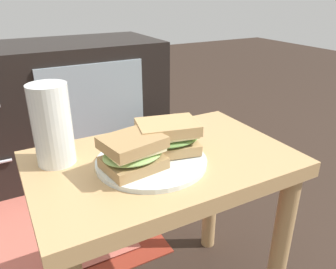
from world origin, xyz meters
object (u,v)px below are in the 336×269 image
plate (151,161)px  sandwich_back (167,137)px  beer_glass (52,127)px  tv_cabinet (56,108)px  paper_bag (167,157)px  sandwich_front (133,153)px

plate → sandwich_back: size_ratio=1.51×
beer_glass → plate: bearing=-30.4°
beer_glass → sandwich_back: bearing=-21.4°
tv_cabinet → sandwich_back: 0.97m
tv_cabinet → beer_glass: beer_glass is taller
sandwich_back → plate: bearing=-162.0°
sandwich_back → beer_glass: size_ratio=0.91×
sandwich_back → tv_cabinet: bearing=94.3°
plate → paper_bag: size_ratio=0.75×
sandwich_front → beer_glass: (-0.12, 0.11, 0.04)m
sandwich_back → paper_bag: size_ratio=0.50×
tv_cabinet → beer_glass: 0.91m
paper_bag → tv_cabinet: bearing=128.0°
tv_cabinet → paper_bag: tv_cabinet is taller
beer_glass → paper_bag: (0.49, 0.42, -0.39)m
tv_cabinet → paper_bag: size_ratio=3.14×
plate → paper_bag: (0.32, 0.52, -0.32)m
tv_cabinet → sandwich_front: size_ratio=7.20×
paper_bag → sandwich_back: bearing=-118.1°
plate → beer_glass: (-0.17, 0.10, 0.07)m
tv_cabinet → plate: (0.03, -0.96, 0.17)m
sandwich_front → paper_bag: size_ratio=0.44×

